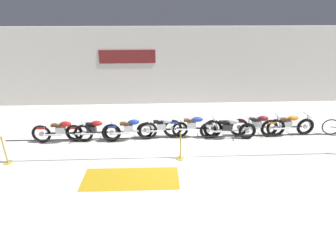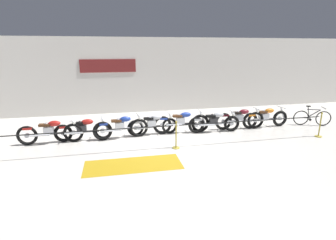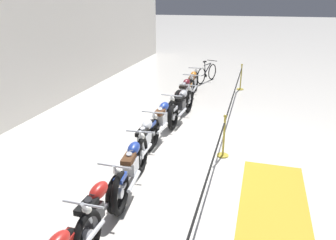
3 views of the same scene
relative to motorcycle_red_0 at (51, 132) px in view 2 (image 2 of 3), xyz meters
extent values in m
plane|color=silver|center=(4.64, -0.45, -0.48)|extent=(120.00, 120.00, 0.00)
cube|color=silver|center=(4.64, 4.67, 1.62)|extent=(28.00, 0.25, 4.20)
cube|color=maroon|center=(2.29, 4.53, 2.19)|extent=(2.99, 0.04, 0.70)
torus|color=black|center=(0.83, 0.00, -0.10)|extent=(0.76, 0.12, 0.76)
torus|color=black|center=(-0.85, 0.01, -0.10)|extent=(0.76, 0.12, 0.76)
cylinder|color=silver|center=(0.83, 0.00, -0.10)|extent=(0.18, 0.08, 0.18)
cylinder|color=silver|center=(-0.85, 0.01, -0.10)|extent=(0.18, 0.08, 0.18)
cylinder|color=silver|center=(0.92, 0.00, 0.18)|extent=(0.30, 0.06, 0.59)
cube|color=silver|center=(-0.06, 0.00, 0.06)|extent=(0.36, 0.22, 0.26)
cylinder|color=silver|center=(-0.02, 0.00, 0.26)|extent=(0.18, 0.11, 0.24)
cylinder|color=silver|center=(-0.10, 0.00, 0.26)|extent=(0.18, 0.11, 0.24)
cylinder|color=silver|center=(-0.36, -0.14, -0.08)|extent=(0.70, 0.07, 0.07)
cube|color=black|center=(-0.01, 0.00, -0.08)|extent=(1.35, 0.07, 0.06)
ellipsoid|color=#B21E19|center=(0.17, 0.00, 0.32)|extent=(0.46, 0.22, 0.22)
cube|color=#4C2D19|center=(-0.19, 0.00, 0.28)|extent=(0.40, 0.20, 0.09)
cube|color=#B21E19|center=(-0.80, 0.01, 0.18)|extent=(0.32, 0.16, 0.08)
cylinder|color=silver|center=(0.81, 0.00, 0.45)|extent=(0.04, 0.62, 0.04)
sphere|color=silver|center=(0.89, 0.00, 0.31)|extent=(0.14, 0.14, 0.14)
torus|color=black|center=(1.97, 0.05, -0.12)|extent=(0.72, 0.15, 0.72)
torus|color=black|center=(0.44, 0.09, -0.12)|extent=(0.72, 0.15, 0.72)
cylinder|color=silver|center=(1.97, 0.05, -0.12)|extent=(0.17, 0.08, 0.16)
cylinder|color=silver|center=(0.44, 0.09, -0.12)|extent=(0.17, 0.08, 0.16)
cylinder|color=silver|center=(2.06, 0.04, 0.16)|extent=(0.30, 0.06, 0.59)
cube|color=#2D2D30|center=(1.15, 0.07, 0.04)|extent=(0.37, 0.23, 0.26)
cylinder|color=#2D2D30|center=(1.19, 0.07, 0.24)|extent=(0.18, 0.12, 0.24)
cylinder|color=#2D2D30|center=(1.11, 0.07, 0.24)|extent=(0.18, 0.12, 0.24)
cylinder|color=silver|center=(0.85, -0.06, -0.10)|extent=(0.70, 0.09, 0.07)
cube|color=#47474C|center=(1.20, 0.07, -0.10)|extent=(1.23, 0.10, 0.06)
ellipsoid|color=#B21E19|center=(1.38, 0.06, 0.30)|extent=(0.47, 0.23, 0.22)
cube|color=black|center=(1.02, 0.07, 0.26)|extent=(0.41, 0.21, 0.09)
cube|color=#B21E19|center=(0.49, 0.09, 0.13)|extent=(0.32, 0.17, 0.08)
cylinder|color=silver|center=(1.95, 0.05, 0.43)|extent=(0.05, 0.62, 0.04)
sphere|color=silver|center=(2.03, 0.04, 0.29)|extent=(0.14, 0.14, 0.14)
torus|color=black|center=(3.43, 0.11, -0.09)|extent=(0.78, 0.18, 0.78)
torus|color=black|center=(1.95, -0.03, -0.09)|extent=(0.78, 0.18, 0.78)
cylinder|color=silver|center=(3.43, 0.11, -0.09)|extent=(0.19, 0.10, 0.19)
cylinder|color=silver|center=(1.95, -0.03, -0.09)|extent=(0.19, 0.10, 0.19)
cylinder|color=silver|center=(3.52, 0.12, 0.19)|extent=(0.31, 0.08, 0.59)
cube|color=silver|center=(2.64, 0.04, 0.07)|extent=(0.38, 0.25, 0.26)
cylinder|color=silver|center=(2.68, 0.04, 0.27)|extent=(0.19, 0.13, 0.24)
cylinder|color=silver|center=(2.60, 0.03, 0.27)|extent=(0.19, 0.13, 0.24)
cylinder|color=silver|center=(2.36, -0.13, -0.07)|extent=(0.70, 0.14, 0.07)
cube|color=#ADAFB5|center=(2.69, 0.04, -0.07)|extent=(1.19, 0.17, 0.06)
ellipsoid|color=navy|center=(2.87, 0.06, 0.33)|extent=(0.48, 0.26, 0.22)
cube|color=#4C2D19|center=(2.51, 0.02, 0.29)|extent=(0.42, 0.24, 0.09)
cube|color=navy|center=(2.00, -0.02, 0.19)|extent=(0.33, 0.19, 0.08)
cylinder|color=silver|center=(3.41, 0.11, 0.46)|extent=(0.09, 0.62, 0.04)
sphere|color=silver|center=(3.49, 0.12, 0.32)|extent=(0.14, 0.14, 0.14)
torus|color=black|center=(4.77, 0.25, -0.13)|extent=(0.70, 0.11, 0.69)
torus|color=black|center=(3.30, 0.24, -0.13)|extent=(0.70, 0.11, 0.69)
cylinder|color=silver|center=(4.77, 0.25, -0.13)|extent=(0.17, 0.08, 0.16)
cylinder|color=silver|center=(3.30, 0.24, -0.13)|extent=(0.17, 0.08, 0.16)
cylinder|color=silver|center=(4.86, 0.25, 0.15)|extent=(0.30, 0.06, 0.59)
cube|color=silver|center=(3.98, 0.24, 0.03)|extent=(0.36, 0.22, 0.26)
cylinder|color=silver|center=(4.03, 0.24, 0.23)|extent=(0.18, 0.11, 0.24)
cylinder|color=silver|center=(3.94, 0.24, 0.23)|extent=(0.18, 0.11, 0.24)
cylinder|color=silver|center=(3.69, 0.10, -0.11)|extent=(0.70, 0.08, 0.07)
cube|color=black|center=(4.03, 0.24, -0.11)|extent=(1.18, 0.07, 0.06)
ellipsoid|color=#B7BABF|center=(4.21, 0.25, 0.29)|extent=(0.46, 0.23, 0.22)
cube|color=black|center=(3.86, 0.24, 0.25)|extent=(0.40, 0.20, 0.09)
cube|color=#B7BABF|center=(3.35, 0.24, 0.12)|extent=(0.32, 0.16, 0.08)
cylinder|color=silver|center=(4.75, 0.25, 0.42)|extent=(0.04, 0.62, 0.04)
sphere|color=silver|center=(4.83, 0.25, 0.28)|extent=(0.14, 0.14, 0.14)
torus|color=black|center=(6.14, 0.16, -0.08)|extent=(0.81, 0.17, 0.80)
torus|color=black|center=(4.46, 0.25, -0.08)|extent=(0.81, 0.17, 0.80)
cylinder|color=silver|center=(6.14, 0.16, -0.08)|extent=(0.19, 0.09, 0.19)
cylinder|color=silver|center=(4.46, 0.25, -0.08)|extent=(0.19, 0.09, 0.19)
cylinder|color=silver|center=(6.23, 0.15, 0.20)|extent=(0.31, 0.07, 0.59)
cube|color=silver|center=(5.25, 0.21, 0.08)|extent=(0.37, 0.24, 0.26)
cylinder|color=silver|center=(5.29, 0.20, 0.28)|extent=(0.18, 0.12, 0.24)
cylinder|color=silver|center=(5.20, 0.21, 0.28)|extent=(0.18, 0.12, 0.24)
cylinder|color=silver|center=(4.94, 0.08, -0.06)|extent=(0.70, 0.11, 0.07)
cube|color=black|center=(5.30, 0.20, -0.06)|extent=(1.35, 0.13, 0.06)
ellipsoid|color=navy|center=(5.48, 0.19, 0.34)|extent=(0.47, 0.25, 0.22)
cube|color=#4C2D19|center=(5.12, 0.21, 0.30)|extent=(0.41, 0.22, 0.09)
cube|color=navy|center=(4.51, 0.25, 0.21)|extent=(0.33, 0.18, 0.08)
cylinder|color=silver|center=(6.12, 0.16, 0.47)|extent=(0.07, 0.62, 0.04)
sphere|color=silver|center=(6.20, 0.15, 0.33)|extent=(0.14, 0.14, 0.14)
torus|color=black|center=(7.54, -0.05, -0.12)|extent=(0.73, 0.18, 0.72)
torus|color=black|center=(5.94, 0.07, -0.12)|extent=(0.73, 0.18, 0.72)
cylinder|color=silver|center=(7.54, -0.05, -0.12)|extent=(0.17, 0.09, 0.17)
cylinder|color=silver|center=(5.94, 0.07, -0.12)|extent=(0.17, 0.09, 0.17)
cylinder|color=silver|center=(7.63, -0.05, 0.16)|extent=(0.31, 0.08, 0.59)
cube|color=#2D2D30|center=(6.69, 0.02, 0.04)|extent=(0.37, 0.25, 0.26)
cylinder|color=#2D2D30|center=(6.73, 0.01, 0.24)|extent=(0.19, 0.12, 0.24)
cylinder|color=#2D2D30|center=(6.65, 0.02, 0.24)|extent=(0.19, 0.12, 0.24)
cylinder|color=silver|center=(6.38, -0.10, -0.10)|extent=(0.70, 0.12, 0.07)
cube|color=#ADAFB5|center=(6.74, 0.01, -0.10)|extent=(1.29, 0.15, 0.06)
ellipsoid|color=#B7BABF|center=(6.92, 0.00, 0.30)|extent=(0.47, 0.25, 0.22)
cube|color=black|center=(6.56, 0.02, 0.26)|extent=(0.41, 0.23, 0.09)
cube|color=#B7BABF|center=(5.98, 0.07, 0.13)|extent=(0.33, 0.18, 0.08)
cylinder|color=silver|center=(7.52, -0.04, 0.43)|extent=(0.08, 0.62, 0.04)
sphere|color=silver|center=(7.60, -0.05, 0.29)|extent=(0.14, 0.14, 0.14)
torus|color=black|center=(8.82, 0.14, -0.09)|extent=(0.80, 0.17, 0.79)
torus|color=black|center=(7.28, 0.25, -0.09)|extent=(0.80, 0.17, 0.79)
cylinder|color=silver|center=(8.82, 0.14, -0.09)|extent=(0.19, 0.09, 0.19)
cylinder|color=silver|center=(7.28, 0.25, -0.09)|extent=(0.19, 0.09, 0.19)
cylinder|color=silver|center=(8.91, 0.13, 0.20)|extent=(0.31, 0.08, 0.59)
cube|color=silver|center=(8.00, 0.20, 0.07)|extent=(0.37, 0.24, 0.26)
cylinder|color=silver|center=(8.04, 0.19, 0.27)|extent=(0.19, 0.12, 0.24)
cylinder|color=silver|center=(7.96, 0.20, 0.27)|extent=(0.19, 0.12, 0.24)
cylinder|color=silver|center=(7.69, 0.08, -0.07)|extent=(0.70, 0.12, 0.07)
cube|color=#ADAFB5|center=(8.05, 0.19, -0.07)|extent=(1.23, 0.14, 0.06)
ellipsoid|color=maroon|center=(8.23, 0.18, 0.33)|extent=(0.47, 0.25, 0.22)
cube|color=black|center=(7.87, 0.21, 0.29)|extent=(0.41, 0.23, 0.09)
cube|color=maroon|center=(7.33, 0.24, 0.20)|extent=(0.33, 0.18, 0.08)
cylinder|color=silver|center=(8.80, 0.14, 0.46)|extent=(0.08, 0.62, 0.04)
sphere|color=silver|center=(8.88, 0.14, 0.32)|extent=(0.14, 0.14, 0.14)
torus|color=black|center=(10.15, 0.22, -0.10)|extent=(0.76, 0.16, 0.75)
torus|color=black|center=(8.55, 0.16, -0.10)|extent=(0.76, 0.16, 0.75)
cylinder|color=silver|center=(10.15, 0.22, -0.10)|extent=(0.18, 0.09, 0.17)
cylinder|color=silver|center=(8.55, 0.16, -0.10)|extent=(0.18, 0.09, 0.17)
cylinder|color=silver|center=(10.24, 0.23, 0.18)|extent=(0.31, 0.07, 0.59)
cube|color=silver|center=(9.30, 0.19, 0.06)|extent=(0.37, 0.23, 0.26)
cylinder|color=silver|center=(9.34, 0.19, 0.26)|extent=(0.18, 0.12, 0.24)
cylinder|color=silver|center=(9.26, 0.19, 0.26)|extent=(0.18, 0.12, 0.24)
cylinder|color=silver|center=(9.00, 0.04, -0.08)|extent=(0.70, 0.10, 0.07)
cube|color=#47474C|center=(9.35, 0.19, -0.08)|extent=(1.28, 0.11, 0.06)
ellipsoid|color=orange|center=(9.53, 0.20, 0.32)|extent=(0.47, 0.24, 0.22)
cube|color=#4C2D19|center=(9.17, 0.18, 0.28)|extent=(0.41, 0.22, 0.09)
cube|color=orange|center=(8.60, 0.16, 0.16)|extent=(0.33, 0.17, 0.08)
cylinder|color=silver|center=(10.13, 0.22, 0.45)|extent=(0.06, 0.62, 0.04)
sphere|color=silver|center=(10.21, 0.23, 0.31)|extent=(0.14, 0.14, 0.14)
torus|color=black|center=(12.23, -0.15, -0.13)|extent=(0.69, 0.28, 0.71)
torus|color=black|center=(11.27, 0.19, -0.13)|extent=(0.69, 0.28, 0.71)
cylinder|color=black|center=(11.79, 0.01, 0.09)|extent=(0.58, 0.23, 0.43)
cylinder|color=black|center=(11.75, 0.02, 0.29)|extent=(0.53, 0.21, 0.04)
cylinder|color=black|center=(11.56, 0.09, 0.17)|extent=(0.15, 0.08, 0.55)
cube|color=black|center=(11.52, 0.10, 0.45)|extent=(0.20, 0.13, 0.05)
cylinder|color=black|center=(11.46, 0.12, -0.13)|extent=(0.44, 0.18, 0.03)
cylinder|color=black|center=(12.17, -0.13, 0.39)|extent=(0.18, 0.46, 0.03)
cylinder|color=black|center=(11.67, 0.05, -0.21)|extent=(0.13, 0.09, 0.12)
cylinder|color=black|center=(1.57, -1.51, 0.40)|extent=(5.86, 0.04, 0.04)
cylinder|color=black|center=(7.72, -1.51, 0.40)|extent=(5.93, 0.04, 0.04)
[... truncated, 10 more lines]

